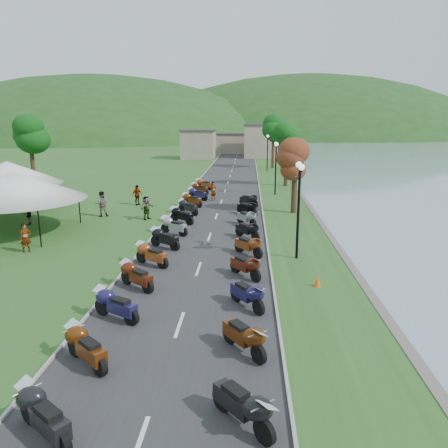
{
  "coord_description": "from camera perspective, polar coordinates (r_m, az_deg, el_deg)",
  "views": [
    {
      "loc": [
        2.41,
        -4.26,
        7.19
      ],
      "look_at": [
        1.02,
        20.18,
        1.3
      ],
      "focal_mm": 35.0,
      "sensor_mm": 36.0,
      "label": 1
    }
  ],
  "objects": [
    {
      "name": "road",
      "position": [
        44.91,
        0.13,
        4.33
      ],
      "size": [
        7.0,
        120.0,
        0.02
      ],
      "primitive_type": "cube",
      "color": "#323234",
      "rests_on": "ground"
    },
    {
      "name": "hills_backdrop",
      "position": [
        204.4,
        2.62,
        11.51
      ],
      "size": [
        360.0,
        120.0,
        76.0
      ],
      "primitive_type": null,
      "color": "#285621",
      "rests_on": "ground"
    },
    {
      "name": "far_building",
      "position": [
        89.49,
        0.42,
        10.53
      ],
      "size": [
        18.0,
        16.0,
        5.0
      ],
      "primitive_type": "cube",
      "color": "gray",
      "rests_on": "ground"
    },
    {
      "name": "moto_row_left",
      "position": [
        25.05,
        -7.69,
        -1.97
      ],
      "size": [
        2.6,
        45.15,
        1.1
      ],
      "primitive_type": null,
      "color": "#331411",
      "rests_on": "ground"
    },
    {
      "name": "moto_row_right",
      "position": [
        20.4,
        3.05,
        -5.5
      ],
      "size": [
        2.6,
        36.36,
        1.1
      ],
      "primitive_type": null,
      "color": "#331411",
      "rests_on": "ground"
    },
    {
      "name": "vendor_tent_main",
      "position": [
        30.94,
        -25.72,
        2.52
      ],
      "size": [
        6.04,
        6.04,
        4.0
      ],
      "primitive_type": null,
      "color": "white",
      "rests_on": "ground"
    },
    {
      "name": "vendor_tent_side",
      "position": [
        38.7,
        -26.22,
        4.43
      ],
      "size": [
        5.43,
        5.43,
        4.0
      ],
      "primitive_type": null,
      "color": "white",
      "rests_on": "ground"
    },
    {
      "name": "tree_lakeside",
      "position": [
        34.32,
        9.25,
        6.86
      ],
      "size": [
        2.38,
        2.38,
        6.61
      ],
      "primitive_type": null,
      "color": "#135515",
      "rests_on": "ground"
    },
    {
      "name": "pedestrian_a",
      "position": [
        26.67,
        -24.33,
        -3.35
      ],
      "size": [
        0.74,
        0.72,
        1.63
      ],
      "primitive_type": "imported",
      "rotation": [
        0.0,
        0.0,
        0.7
      ],
      "color": "slate",
      "rests_on": "ground"
    },
    {
      "name": "pedestrian_b",
      "position": [
        34.46,
        -15.6,
        0.98
      ],
      "size": [
        1.05,
        0.78,
        1.92
      ],
      "primitive_type": "imported",
      "rotation": [
        0.0,
        0.0,
        3.46
      ],
      "color": "slate",
      "rests_on": "ground"
    },
    {
      "name": "pedestrian_c",
      "position": [
        33.46,
        -24.1,
        -0.08
      ],
      "size": [
        0.82,
        1.16,
        1.66
      ],
      "primitive_type": "imported",
      "rotation": [
        0.0,
        0.0,
        5.1
      ],
      "color": "slate",
      "rests_on": "ground"
    }
  ]
}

